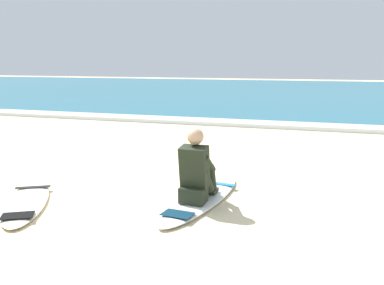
# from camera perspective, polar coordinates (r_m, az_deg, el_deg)

# --- Properties ---
(ground_plane) EXTENTS (80.00, 80.00, 0.00)m
(ground_plane) POSITION_cam_1_polar(r_m,az_deg,el_deg) (6.06, -8.60, -6.94)
(ground_plane) COLOR beige
(sea) EXTENTS (80.00, 28.00, 0.10)m
(sea) POSITION_cam_1_polar(r_m,az_deg,el_deg) (26.00, 12.45, 6.71)
(sea) COLOR teal
(sea) RESTS_ON ground
(breaking_foam) EXTENTS (80.00, 0.90, 0.11)m
(breaking_foam) POSITION_cam_1_polar(r_m,az_deg,el_deg) (12.52, 5.88, 2.64)
(breaking_foam) COLOR white
(breaking_foam) RESTS_ON ground
(surfboard_main) EXTENTS (0.77, 2.34, 0.08)m
(surfboard_main) POSITION_cam_1_polar(r_m,az_deg,el_deg) (5.70, 1.35, -7.59)
(surfboard_main) COLOR white
(surfboard_main) RESTS_ON ground
(surfer_seated) EXTENTS (0.38, 0.71, 0.95)m
(surfer_seated) POSITION_cam_1_polar(r_m,az_deg,el_deg) (5.45, 0.62, -4.07)
(surfer_seated) COLOR black
(surfer_seated) RESTS_ON surfboard_main
(surfboard_spare_near) EXTENTS (1.41, 1.92, 0.08)m
(surfboard_spare_near) POSITION_cam_1_polar(r_m,az_deg,el_deg) (6.00, -21.41, -7.44)
(surfboard_spare_near) COLOR #EFE5C6
(surfboard_spare_near) RESTS_ON ground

